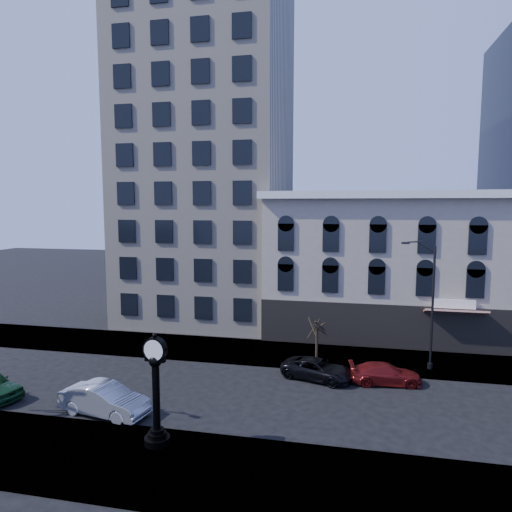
# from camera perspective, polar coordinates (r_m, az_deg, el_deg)

# --- Properties ---
(ground) EXTENTS (160.00, 160.00, 0.00)m
(ground) POSITION_cam_1_polar(r_m,az_deg,el_deg) (29.19, -5.72, -16.60)
(ground) COLOR black
(ground) RESTS_ON ground
(sidewalk_far) EXTENTS (160.00, 6.00, 0.12)m
(sidewalk_far) POSITION_cam_1_polar(r_m,az_deg,el_deg) (36.38, -1.81, -11.75)
(sidewalk_far) COLOR gray
(sidewalk_far) RESTS_ON ground
(sidewalk_near) EXTENTS (160.00, 6.00, 0.12)m
(sidewalk_near) POSITION_cam_1_polar(r_m,az_deg,el_deg) (22.49, -12.52, -24.01)
(sidewalk_near) COLOR gray
(sidewalk_near) RESTS_ON ground
(cream_tower) EXTENTS (15.90, 15.40, 42.50)m
(cream_tower) POSITION_cam_1_polar(r_m,az_deg,el_deg) (47.40, -6.10, 15.99)
(cream_tower) COLOR beige
(cream_tower) RESTS_ON ground
(victorian_row) EXTENTS (22.60, 11.19, 12.50)m
(victorian_row) POSITION_cam_1_polar(r_m,az_deg,el_deg) (41.97, 16.98, -1.27)
(victorian_row) COLOR #AA9E8C
(victorian_row) RESTS_ON ground
(street_clock) EXTENTS (1.22, 1.22, 5.39)m
(street_clock) POSITION_cam_1_polar(r_m,az_deg,el_deg) (22.82, -12.38, -16.52)
(street_clock) COLOR black
(street_clock) RESTS_ON sidewalk_near
(street_lamp_far) EXTENTS (2.33, 0.53, 9.03)m
(street_lamp_far) POSITION_cam_1_polar(r_m,az_deg,el_deg) (33.05, 20.23, -1.75)
(street_lamp_far) COLOR black
(street_lamp_far) RESTS_ON sidewalk_far
(bare_tree_far) EXTENTS (2.22, 2.22, 3.82)m
(bare_tree_far) POSITION_cam_1_polar(r_m,az_deg,el_deg) (33.57, 7.64, -8.15)
(bare_tree_far) COLOR #302518
(bare_tree_far) RESTS_ON sidewalk_far
(car_near_b) EXTENTS (5.31, 2.65, 1.67)m
(car_near_b) POSITION_cam_1_polar(r_m,az_deg,el_deg) (27.31, -18.36, -16.67)
(car_near_b) COLOR #A5A8AD
(car_near_b) RESTS_ON ground
(car_far_a) EXTENTS (5.20, 3.53, 1.32)m
(car_far_a) POSITION_cam_1_polar(r_m,az_deg,el_deg) (31.08, 7.71, -13.85)
(car_far_a) COLOR black
(car_far_a) RESTS_ON ground
(car_far_b) EXTENTS (4.73, 2.40, 1.32)m
(car_far_b) POSITION_cam_1_polar(r_m,az_deg,el_deg) (31.20, 15.85, -13.97)
(car_far_b) COLOR maroon
(car_far_b) RESTS_ON ground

